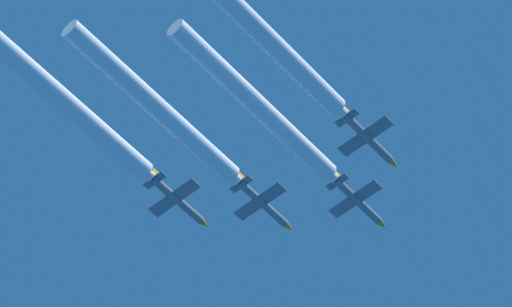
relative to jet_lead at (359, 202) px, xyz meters
name	(u,v)px	position (x,y,z in m)	size (l,w,h in m)	color
jet_lead	(359,202)	(0.00, 0.00, 0.00)	(9.03, 13.15, 3.16)	slate
jet_left_wingman	(264,204)	(-10.57, -10.16, -1.53)	(9.03, 13.15, 3.16)	slate
jet_right_wingman	(369,139)	(9.22, -9.25, -1.61)	(9.03, 13.15, 3.16)	slate
jet_outer_left	(178,201)	(-19.29, -19.86, -2.67)	(9.03, 13.15, 3.16)	slate
smoke_trail_lead	(258,106)	(0.00, -23.80, -0.03)	(3.09, 35.62, 3.09)	white
smoke_trail_left_wingman	(157,107)	(-10.57, -34.01, -1.56)	(3.09, 35.70, 3.09)	white
smoke_trail_right_wingman	(253,25)	(9.22, -35.38, -1.64)	(3.09, 40.28, 3.09)	white
smoke_trail_outer_left	(71,107)	(-19.29, -42.80, -2.70)	(3.09, 33.89, 3.09)	white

